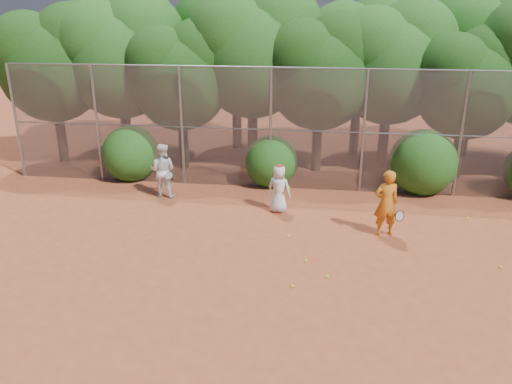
# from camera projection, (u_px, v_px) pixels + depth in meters

# --- Properties ---
(ground) EXTENTS (80.00, 80.00, 0.00)m
(ground) POSITION_uv_depth(u_px,v_px,m) (285.00, 277.00, 11.34)
(ground) COLOR brown
(ground) RESTS_ON ground
(fence_back) EXTENTS (20.05, 0.09, 4.03)m
(fence_back) POSITION_uv_depth(u_px,v_px,m) (297.00, 129.00, 16.22)
(fence_back) COLOR gray
(fence_back) RESTS_ON ground
(tree_0) EXTENTS (4.38, 3.81, 6.00)m
(tree_0) POSITION_uv_depth(u_px,v_px,m) (53.00, 60.00, 18.65)
(tree_0) COLOR black
(tree_0) RESTS_ON ground
(tree_1) EXTENTS (4.64, 4.03, 6.35)m
(tree_1) POSITION_uv_depth(u_px,v_px,m) (121.00, 53.00, 18.72)
(tree_1) COLOR black
(tree_1) RESTS_ON ground
(tree_2) EXTENTS (3.99, 3.47, 5.47)m
(tree_2) POSITION_uv_depth(u_px,v_px,m) (181.00, 72.00, 17.95)
(tree_2) COLOR black
(tree_2) RESTS_ON ground
(tree_3) EXTENTS (4.89, 4.26, 6.70)m
(tree_3) POSITION_uv_depth(u_px,v_px,m) (254.00, 47.00, 18.28)
(tree_3) COLOR black
(tree_3) RESTS_ON ground
(tree_4) EXTENTS (4.19, 3.64, 5.73)m
(tree_4) POSITION_uv_depth(u_px,v_px,m) (322.00, 68.00, 17.62)
(tree_4) COLOR black
(tree_4) RESTS_ON ground
(tree_5) EXTENTS (4.51, 3.92, 6.17)m
(tree_5) POSITION_uv_depth(u_px,v_px,m) (392.00, 58.00, 17.95)
(tree_5) COLOR black
(tree_5) RESTS_ON ground
(tree_6) EXTENTS (3.86, 3.36, 5.29)m
(tree_6) POSITION_uv_depth(u_px,v_px,m) (469.00, 80.00, 16.89)
(tree_6) COLOR black
(tree_6) RESTS_ON ground
(tree_9) EXTENTS (4.83, 4.20, 6.62)m
(tree_9) POSITION_uv_depth(u_px,v_px,m) (120.00, 44.00, 20.93)
(tree_9) COLOR black
(tree_9) RESTS_ON ground
(tree_10) EXTENTS (5.15, 4.48, 7.06)m
(tree_10) POSITION_uv_depth(u_px,v_px,m) (238.00, 37.00, 20.38)
(tree_10) COLOR black
(tree_10) RESTS_ON ground
(tree_11) EXTENTS (4.64, 4.03, 6.35)m
(tree_11) POSITION_uv_depth(u_px,v_px,m) (362.00, 51.00, 19.52)
(tree_11) COLOR black
(tree_11) RESTS_ON ground
(tree_12) EXTENTS (5.02, 4.37, 6.88)m
(tree_12) POSITION_uv_depth(u_px,v_px,m) (479.00, 42.00, 19.39)
(tree_12) COLOR black
(tree_12) RESTS_ON ground
(bush_0) EXTENTS (2.00, 2.00, 2.00)m
(bush_0) POSITION_uv_depth(u_px,v_px,m) (131.00, 151.00, 17.61)
(bush_0) COLOR #194912
(bush_0) RESTS_ON ground
(bush_1) EXTENTS (1.80, 1.80, 1.80)m
(bush_1) POSITION_uv_depth(u_px,v_px,m) (271.00, 159.00, 17.01)
(bush_1) COLOR #194912
(bush_1) RESTS_ON ground
(bush_2) EXTENTS (2.20, 2.20, 2.20)m
(bush_2) POSITION_uv_depth(u_px,v_px,m) (423.00, 159.00, 16.30)
(bush_2) COLOR #194912
(bush_2) RESTS_ON ground
(player_yellow) EXTENTS (0.88, 0.61, 1.82)m
(player_yellow) POSITION_uv_depth(u_px,v_px,m) (386.00, 203.00, 13.16)
(player_yellow) COLOR #C36C17
(player_yellow) RESTS_ON ground
(player_teen) EXTENTS (0.80, 0.63, 1.47)m
(player_teen) POSITION_uv_depth(u_px,v_px,m) (279.00, 188.00, 14.75)
(player_teen) COLOR silver
(player_teen) RESTS_ON ground
(player_white) EXTENTS (0.91, 0.79, 1.74)m
(player_white) POSITION_uv_depth(u_px,v_px,m) (163.00, 170.00, 15.97)
(player_white) COLOR silver
(player_white) RESTS_ON ground
(ball_0) EXTENTS (0.07, 0.07, 0.07)m
(ball_0) POSITION_uv_depth(u_px,v_px,m) (327.00, 277.00, 11.29)
(ball_0) COLOR #D7EF2B
(ball_0) RESTS_ON ground
(ball_1) EXTENTS (0.07, 0.07, 0.07)m
(ball_1) POSITION_uv_depth(u_px,v_px,m) (389.00, 226.00, 13.89)
(ball_1) COLOR #D7EF2B
(ball_1) RESTS_ON ground
(ball_2) EXTENTS (0.07, 0.07, 0.07)m
(ball_2) POSITION_uv_depth(u_px,v_px,m) (305.00, 261.00, 11.99)
(ball_2) COLOR #D7EF2B
(ball_2) RESTS_ON ground
(ball_3) EXTENTS (0.07, 0.07, 0.07)m
(ball_3) POSITION_uv_depth(u_px,v_px,m) (500.00, 267.00, 11.71)
(ball_3) COLOR #D7EF2B
(ball_3) RESTS_ON ground
(ball_4) EXTENTS (0.07, 0.07, 0.07)m
(ball_4) POSITION_uv_depth(u_px,v_px,m) (292.00, 286.00, 10.91)
(ball_4) COLOR #D7EF2B
(ball_4) RESTS_ON ground
(ball_5) EXTENTS (0.07, 0.07, 0.07)m
(ball_5) POSITION_uv_depth(u_px,v_px,m) (467.00, 218.00, 14.45)
(ball_5) COLOR #D7EF2B
(ball_5) RESTS_ON ground
(ball_6) EXTENTS (0.07, 0.07, 0.07)m
(ball_6) POSITION_uv_depth(u_px,v_px,m) (288.00, 236.00, 13.30)
(ball_6) COLOR #D7EF2B
(ball_6) RESTS_ON ground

